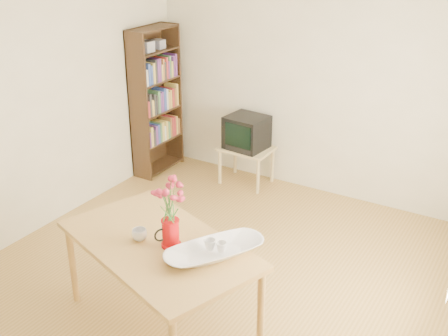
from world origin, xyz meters
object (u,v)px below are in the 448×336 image
Objects in this scene: table at (159,251)px; television at (247,132)px; bowl at (214,228)px; mug at (139,235)px; pitcher at (171,234)px.

table is 3.66× the size of television.
bowl is 1.00× the size of television.
bowl is at bearing -60.48° from television.
bowl is at bearing 27.62° from table.
bowl is (0.59, 0.11, 0.18)m from mug.
mug is 0.24× the size of bowl.
mug is 2.72m from television.
pitcher is 1.94× the size of mug.
bowl reaches higher than television.
mug is 0.24× the size of television.
television is at bearing 123.62° from table.
bowl is (0.45, 0.07, 0.30)m from table.
television is at bearing 114.20° from bowl.
bowl is at bearing -168.65° from mug.
bowl reaches higher than table.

